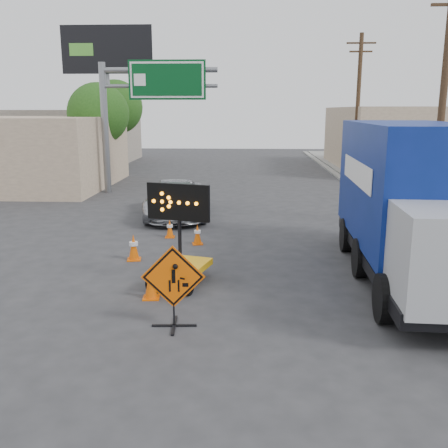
# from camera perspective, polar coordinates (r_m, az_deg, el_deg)

# --- Properties ---
(ground) EXTENTS (100.00, 100.00, 0.00)m
(ground) POSITION_cam_1_polar(r_m,az_deg,el_deg) (9.72, -3.94, -13.91)
(ground) COLOR #2D2D30
(ground) RESTS_ON ground
(curb_right) EXTENTS (0.40, 60.00, 0.12)m
(curb_right) POSITION_cam_1_polar(r_m,az_deg,el_deg) (24.79, 16.96, 2.29)
(curb_right) COLOR gray
(curb_right) RESTS_ON ground
(sidewalk_right) EXTENTS (4.00, 60.00, 0.15)m
(sidewalk_right) POSITION_cam_1_polar(r_m,az_deg,el_deg) (25.45, 21.99, 2.21)
(sidewalk_right) COLOR gray
(sidewalk_right) RESTS_ON ground
(storefront_left_far) EXTENTS (12.00, 10.00, 4.40)m
(storefront_left_far) POSITION_cam_1_polar(r_m,az_deg,el_deg) (45.59, -18.26, 9.51)
(storefront_left_far) COLOR #A89C8C
(storefront_left_far) RESTS_ON ground
(building_right_far) EXTENTS (10.00, 14.00, 4.60)m
(building_right_far) POSITION_cam_1_polar(r_m,az_deg,el_deg) (40.48, 20.05, 9.17)
(building_right_far) COLOR #C8AE90
(building_right_far) RESTS_ON ground
(highway_gantry) EXTENTS (6.18, 0.38, 6.90)m
(highway_gantry) POSITION_cam_1_polar(r_m,az_deg,el_deg) (27.14, -9.32, 14.18)
(highway_gantry) COLOR slate
(highway_gantry) RESTS_ON ground
(billboard) EXTENTS (6.10, 0.54, 9.85)m
(billboard) POSITION_cam_1_polar(r_m,az_deg,el_deg) (35.87, -13.19, 17.32)
(billboard) COLOR slate
(billboard) RESTS_ON ground
(utility_pole_near) EXTENTS (1.80, 0.26, 9.00)m
(utility_pole_near) POSITION_cam_1_polar(r_m,az_deg,el_deg) (19.88, 23.71, 12.71)
(utility_pole_near) COLOR #482F1E
(utility_pole_near) RESTS_ON ground
(utility_pole_far) EXTENTS (1.80, 0.26, 9.00)m
(utility_pole_far) POSITION_cam_1_polar(r_m,az_deg,el_deg) (33.35, 15.04, 12.98)
(utility_pole_far) COLOR #482F1E
(utility_pole_far) RESTS_ON ground
(tree_left_near) EXTENTS (3.71, 3.71, 6.03)m
(tree_left_near) POSITION_cam_1_polar(r_m,az_deg,el_deg) (31.93, -14.17, 12.12)
(tree_left_near) COLOR #482F1E
(tree_left_near) RESTS_ON ground
(tree_left_far) EXTENTS (4.10, 4.10, 6.66)m
(tree_left_far) POSITION_cam_1_polar(r_m,az_deg,el_deg) (39.90, -12.29, 12.91)
(tree_left_far) COLOR #482F1E
(tree_left_far) RESTS_ON ground
(construction_sign) EXTENTS (1.31, 0.93, 1.74)m
(construction_sign) POSITION_cam_1_polar(r_m,az_deg,el_deg) (10.26, -5.82, -6.90)
(construction_sign) COLOR black
(construction_sign) RESTS_ON ground
(arrow_board) EXTENTS (1.61, 2.07, 2.62)m
(arrow_board) POSITION_cam_1_polar(r_m,az_deg,el_deg) (12.80, -5.02, -4.35)
(arrow_board) COLOR #F4AA0D
(arrow_board) RESTS_ON ground
(pickup_truck) EXTENTS (3.12, 5.64, 1.49)m
(pickup_truck) POSITION_cam_1_polar(r_m,az_deg,el_deg) (20.98, -5.56, 2.86)
(pickup_truck) COLOR #ABADB2
(pickup_truck) RESTS_ON ground
(box_truck) EXTENTS (3.05, 8.65, 4.06)m
(box_truck) POSITION_cam_1_polar(r_m,az_deg,el_deg) (13.75, 20.60, 1.42)
(box_truck) COLOR black
(box_truck) RESTS_ON ground
(cone_a) EXTENTS (0.42, 0.42, 0.77)m
(cone_a) POSITION_cam_1_polar(r_m,az_deg,el_deg) (12.01, -8.36, -6.68)
(cone_a) COLOR #E45604
(cone_a) RESTS_ON ground
(cone_b) EXTENTS (0.46, 0.46, 0.79)m
(cone_b) POSITION_cam_1_polar(r_m,az_deg,el_deg) (15.11, -10.29, -2.61)
(cone_b) COLOR #E45604
(cone_b) RESTS_ON ground
(cone_c) EXTENTS (0.40, 0.40, 0.67)m
(cone_c) POSITION_cam_1_polar(r_m,az_deg,el_deg) (16.64, -3.05, -1.19)
(cone_c) COLOR #E45604
(cone_c) RESTS_ON ground
(cone_d) EXTENTS (0.35, 0.35, 0.65)m
(cone_d) POSITION_cam_1_polar(r_m,az_deg,el_deg) (17.61, -6.21, -0.50)
(cone_d) COLOR #E45604
(cone_d) RESTS_ON ground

